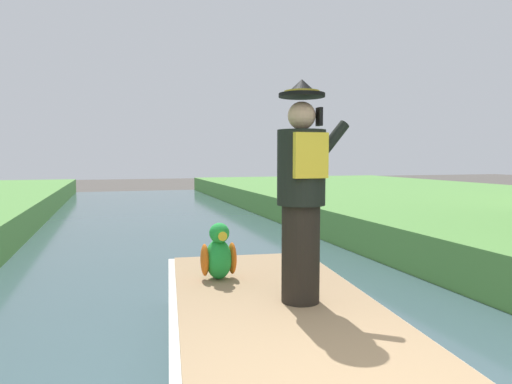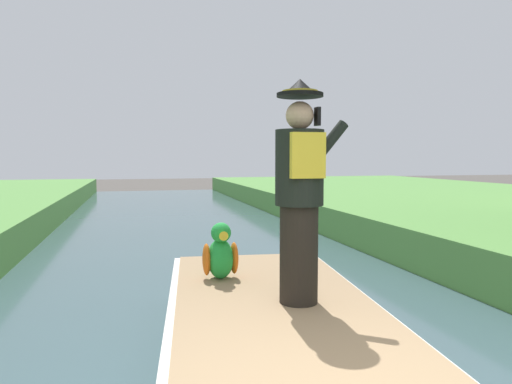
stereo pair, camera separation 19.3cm
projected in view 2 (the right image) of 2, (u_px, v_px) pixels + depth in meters
boat at (276, 339)px, 3.87m from camera, size 2.27×4.38×0.61m
person_pirate at (300, 192)px, 3.81m from camera, size 0.61×0.42×1.85m
parrot_plush at (221, 254)px, 4.61m from camera, size 0.36×0.35×0.57m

